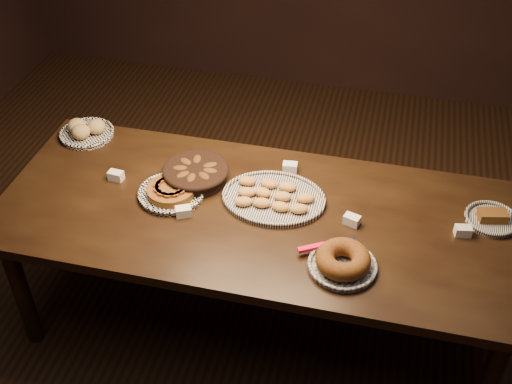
% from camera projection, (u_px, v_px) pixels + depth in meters
% --- Properties ---
extents(ground, '(5.00, 5.00, 0.00)m').
position_uv_depth(ground, '(259.00, 319.00, 3.38)').
color(ground, black).
rests_on(ground, ground).
extents(buffet_table, '(2.40, 1.00, 0.75)m').
position_uv_depth(buffet_table, '(259.00, 224.00, 2.95)').
color(buffet_table, black).
rests_on(buffet_table, ground).
extents(apple_tart_plate, '(0.34, 0.31, 0.06)m').
position_uv_depth(apple_tart_plate, '(171.00, 191.00, 2.98)').
color(apple_tart_plate, white).
rests_on(apple_tart_plate, buffet_table).
extents(madeleine_platter, '(0.48, 0.39, 0.05)m').
position_uv_depth(madeleine_platter, '(273.00, 197.00, 2.95)').
color(madeleine_platter, black).
rests_on(madeleine_platter, buffet_table).
extents(bundt_cake_plate, '(0.34, 0.32, 0.09)m').
position_uv_depth(bundt_cake_plate, '(343.00, 261.00, 2.61)').
color(bundt_cake_plate, black).
rests_on(bundt_cake_plate, buffet_table).
extents(croissant_basket, '(0.39, 0.39, 0.08)m').
position_uv_depth(croissant_basket, '(196.00, 173.00, 3.05)').
color(croissant_basket, black).
rests_on(croissant_basket, buffet_table).
extents(bread_roll_plate, '(0.28, 0.28, 0.09)m').
position_uv_depth(bread_roll_plate, '(86.00, 131.00, 3.35)').
color(bread_roll_plate, white).
rests_on(bread_roll_plate, buffet_table).
extents(loaf_plate, '(0.24, 0.24, 0.06)m').
position_uv_depth(loaf_plate, '(492.00, 218.00, 2.84)').
color(loaf_plate, black).
rests_on(loaf_plate, buffet_table).
extents(tent_cards, '(1.69, 0.50, 0.04)m').
position_uv_depth(tent_cards, '(277.00, 200.00, 2.93)').
color(tent_cards, white).
rests_on(tent_cards, buffet_table).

